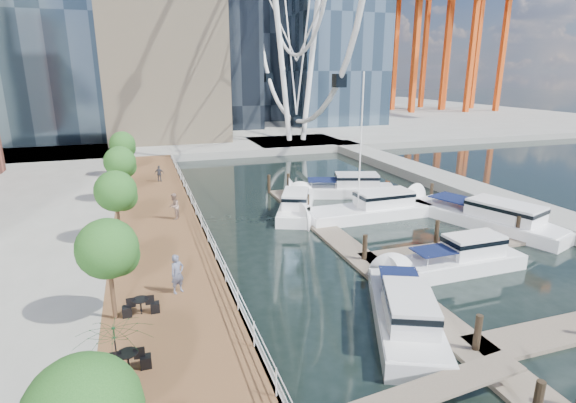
# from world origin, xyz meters

# --- Properties ---
(ground) EXTENTS (520.00, 520.00, 0.00)m
(ground) POSITION_xyz_m (0.00, 0.00, 0.00)
(ground) COLOR black
(ground) RESTS_ON ground
(boardwalk) EXTENTS (6.00, 60.00, 1.00)m
(boardwalk) POSITION_xyz_m (-9.00, 15.00, 0.50)
(boardwalk) COLOR brown
(boardwalk) RESTS_ON ground
(seawall) EXTENTS (0.25, 60.00, 1.00)m
(seawall) POSITION_xyz_m (-6.00, 15.00, 0.50)
(seawall) COLOR #595954
(seawall) RESTS_ON ground
(land_far) EXTENTS (200.00, 114.00, 1.00)m
(land_far) POSITION_xyz_m (0.00, 102.00, 0.50)
(land_far) COLOR gray
(land_far) RESTS_ON ground
(breakwater) EXTENTS (4.00, 60.00, 1.00)m
(breakwater) POSITION_xyz_m (20.00, 20.00, 0.50)
(breakwater) COLOR gray
(breakwater) RESTS_ON ground
(pier) EXTENTS (14.00, 12.00, 1.00)m
(pier) POSITION_xyz_m (14.00, 52.00, 0.50)
(pier) COLOR gray
(pier) RESTS_ON ground
(railing) EXTENTS (0.10, 60.00, 1.05)m
(railing) POSITION_xyz_m (-6.10, 15.00, 1.52)
(railing) COLOR white
(railing) RESTS_ON boardwalk
(floating_docks) EXTENTS (16.00, 34.00, 2.60)m
(floating_docks) POSITION_xyz_m (7.97, 9.98, 0.49)
(floating_docks) COLOR #6D6051
(floating_docks) RESTS_ON ground
(port_cranes) EXTENTS (40.00, 52.00, 38.00)m
(port_cranes) POSITION_xyz_m (67.67, 95.67, 20.00)
(port_cranes) COLOR #D84C14
(port_cranes) RESTS_ON ground
(street_trees) EXTENTS (2.60, 42.60, 4.60)m
(street_trees) POSITION_xyz_m (-11.40, 14.00, 4.29)
(street_trees) COLOR #3F2B1C
(street_trees) RESTS_ON ground
(cafe_tables) EXTENTS (2.50, 13.70, 0.74)m
(cafe_tables) POSITION_xyz_m (-10.40, -2.00, 1.37)
(cafe_tables) COLOR black
(cafe_tables) RESTS_ON ground
(yacht_foreground) EXTENTS (8.95, 2.48, 2.15)m
(yacht_foreground) POSITION_xyz_m (7.71, 5.07, 0.00)
(yacht_foreground) COLOR white
(yacht_foreground) RESTS_ON ground
(pedestrian_near) EXTENTS (0.86, 0.76, 1.97)m
(pedestrian_near) POSITION_xyz_m (-8.52, 5.60, 1.99)
(pedestrian_near) COLOR #52576D
(pedestrian_near) RESTS_ON boardwalk
(pedestrian_mid) EXTENTS (1.00, 1.13, 1.95)m
(pedestrian_mid) POSITION_xyz_m (-7.72, 17.41, 1.98)
(pedestrian_mid) COLOR gray
(pedestrian_mid) RESTS_ON boardwalk
(pedestrian_far) EXTENTS (1.02, 0.69, 1.62)m
(pedestrian_far) POSITION_xyz_m (-8.12, 29.94, 1.81)
(pedestrian_far) COLOR #30323C
(pedestrian_far) RESTS_ON boardwalk
(moored_yachts) EXTENTS (20.90, 35.82, 11.50)m
(moored_yachts) POSITION_xyz_m (8.04, 13.41, 0.00)
(moored_yachts) COLOR white
(moored_yachts) RESTS_ON ground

